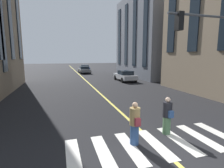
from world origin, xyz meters
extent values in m
plane|color=black|center=(0.00, 0.00, 0.00)|extent=(160.00, 160.00, 0.00)
cube|color=#D8C64C|center=(20.00, 0.00, 0.00)|extent=(80.00, 0.16, 0.01)
cube|color=silver|center=(1.29, -3.00, 0.01)|extent=(2.40, 0.45, 0.01)
cube|color=silver|center=(1.29, -2.00, 0.01)|extent=(2.40, 0.45, 0.01)
cube|color=silver|center=(1.29, -1.00, 0.01)|extent=(2.40, 0.45, 0.01)
cube|color=silver|center=(1.29, 0.00, 0.01)|extent=(2.40, 0.45, 0.01)
cube|color=silver|center=(1.29, 1.00, 0.01)|extent=(2.40, 0.45, 0.01)
cube|color=silver|center=(1.29, 2.00, 0.01)|extent=(2.40, 0.45, 0.01)
cube|color=silver|center=(1.29, 3.00, 0.01)|extent=(2.40, 0.45, 0.01)
cube|color=slate|center=(29.65, -1.21, 0.59)|extent=(4.40, 1.80, 0.55)
cube|color=#19232D|center=(29.43, -1.21, 1.12)|extent=(1.85, 1.58, 0.50)
cylinder|color=black|center=(31.11, -0.35, 0.32)|extent=(0.64, 0.22, 0.64)
cylinder|color=black|center=(31.11, -2.08, 0.32)|extent=(0.64, 0.22, 0.64)
cylinder|color=black|center=(28.20, -0.35, 0.32)|extent=(0.64, 0.22, 0.64)
cylinder|color=black|center=(28.20, -2.08, 0.32)|extent=(0.64, 0.22, 0.64)
cube|color=#B7BABF|center=(17.46, -4.90, 0.59)|extent=(4.40, 1.80, 0.55)
cube|color=#19232D|center=(17.24, -4.90, 1.12)|extent=(1.85, 1.58, 0.50)
cylinder|color=black|center=(18.92, -4.04, 0.32)|extent=(0.64, 0.22, 0.64)
cylinder|color=black|center=(18.92, -5.76, 0.32)|extent=(0.64, 0.22, 0.64)
cylinder|color=black|center=(16.01, -4.04, 0.32)|extent=(0.64, 0.22, 0.64)
cylinder|color=black|center=(16.01, -5.76, 0.32)|extent=(0.64, 0.22, 0.64)
cube|color=navy|center=(34.70, -1.93, 0.59)|extent=(4.40, 1.80, 0.55)
cube|color=#19232D|center=(34.48, -1.93, 1.12)|extent=(1.85, 1.58, 0.50)
cylinder|color=black|center=(36.15, -1.06, 0.32)|extent=(0.64, 0.22, 0.64)
cylinder|color=black|center=(36.15, -2.79, 0.32)|extent=(0.64, 0.22, 0.64)
cylinder|color=black|center=(33.25, -1.06, 0.32)|extent=(0.64, 0.22, 0.64)
cylinder|color=black|center=(33.25, -2.79, 0.32)|extent=(0.64, 0.22, 0.64)
cylinder|color=#4C724C|center=(1.92, -0.88, 0.37)|extent=(0.32, 0.32, 0.74)
cylinder|color=black|center=(1.92, -0.88, 1.05)|extent=(0.38, 0.38, 0.63)
sphere|color=beige|center=(1.92, -0.88, 1.47)|extent=(0.20, 0.20, 0.20)
cube|color=#2D4C7F|center=(1.67, -0.88, 0.93)|extent=(0.12, 0.20, 0.28)
cylinder|color=#2D4C7F|center=(1.49, 0.76, 0.38)|extent=(0.32, 0.32, 0.75)
cylinder|color=#997F4C|center=(1.49, 0.76, 1.07)|extent=(0.38, 0.38, 0.64)
sphere|color=tan|center=(1.49, 0.76, 1.50)|extent=(0.21, 0.21, 0.21)
cube|color=maroon|center=(1.24, 0.76, 0.94)|extent=(0.12, 0.20, 0.28)
cylinder|color=#595B60|center=(3.69, -4.10, 5.30)|extent=(0.12, 4.50, 0.12)
cube|color=black|center=(3.69, -2.53, 4.95)|extent=(0.36, 0.30, 0.90)
sphere|color=red|center=(3.69, -2.53, 5.25)|extent=(0.18, 0.18, 0.18)
sphere|color=gold|center=(3.69, -2.53, 4.95)|extent=(0.18, 0.18, 0.18)
sphere|color=green|center=(3.69, -2.53, 4.65)|extent=(0.18, 0.18, 0.18)
cube|color=slate|center=(22.16, -13.83, 6.39)|extent=(13.70, 12.66, 12.79)
cube|color=#19232D|center=(17.03, -7.45, 6.65)|extent=(1.10, 0.10, 9.72)
cube|color=#19232D|center=(20.45, -7.45, 6.65)|extent=(1.10, 0.10, 9.72)
cube|color=#19232D|center=(23.88, -7.45, 6.65)|extent=(1.10, 0.10, 9.72)
cube|color=#19232D|center=(27.30, -7.45, 6.65)|extent=(1.10, 0.10, 9.72)
camera|label=1|loc=(-4.10, 3.29, 3.22)|focal=28.17mm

